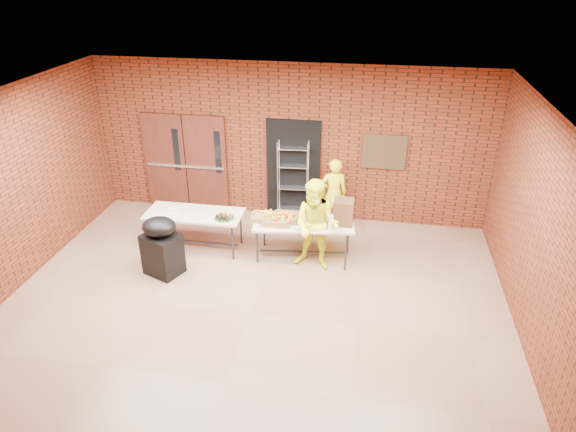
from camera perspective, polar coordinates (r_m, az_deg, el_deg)
The scene contains 19 objects.
room at distance 7.28m, azimuth -4.60°, elevation -0.86°, with size 8.08×7.08×3.28m.
double_doors at distance 11.13m, azimuth -11.24°, elevation 5.82°, with size 1.78×0.12×2.10m.
dark_doorway at distance 10.57m, azimuth 0.59°, elevation 5.18°, with size 1.10×0.06×2.10m, color black.
bronze_plaque at distance 10.27m, azimuth 10.63°, elevation 7.01°, with size 0.85×0.04×0.70m, color #3B2A17.
wire_rack at distance 10.52m, azimuth 0.56°, elevation 3.88°, with size 0.62×0.21×1.70m, color silver, non-canonical shape.
table_left at distance 9.65m, azimuth -10.36°, elevation 0.01°, with size 1.80×0.76×0.74m.
table_right at distance 9.18m, azimuth 1.74°, elevation -1.04°, with size 1.86×0.96×0.73m.
basket_bananas at distance 9.21m, azimuth -2.71°, elevation -0.12°, with size 0.44×0.34×0.14m.
basket_oranges at distance 9.20m, azimuth -0.26°, elevation -0.12°, with size 0.45×0.35×0.14m.
basket_apples at distance 9.09m, azimuth -1.34°, elevation -0.43°, with size 0.50×0.39×0.15m.
muffin_tray at distance 9.34m, azimuth -7.11°, elevation -0.02°, with size 0.36×0.36×0.09m.
napkin_box at distance 9.73m, azimuth -12.49°, elevation 0.65°, with size 0.20×0.13×0.07m, color silver.
coffee_dispenser at distance 9.05m, azimuth 6.17°, elevation 0.44°, with size 0.35×0.31×0.46m, color #522D1C.
cup_stack_front at distance 9.00m, azimuth 3.93°, elevation -0.48°, with size 0.07×0.07×0.22m, color silver.
cup_stack_mid at distance 8.88m, azimuth 4.76°, elevation -0.74°, with size 0.09×0.09×0.26m, color silver.
cup_stack_back at distance 9.09m, azimuth 3.99°, elevation -0.06°, with size 0.09×0.09×0.26m, color silver.
covered_grill at distance 9.07m, azimuth -13.86°, elevation -3.25°, with size 0.73×0.68×1.08m.
volunteer_woman at distance 10.27m, azimuth 5.09°, elevation 2.48°, with size 0.54×0.35×1.47m, color #F6F81B.
volunteer_man at distance 8.84m, azimuth 3.17°, elevation -1.07°, with size 0.81×0.63×1.67m, color #F6F81B.
Camera 1 is at (1.67, -6.21, 5.02)m, focal length 32.00 mm.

